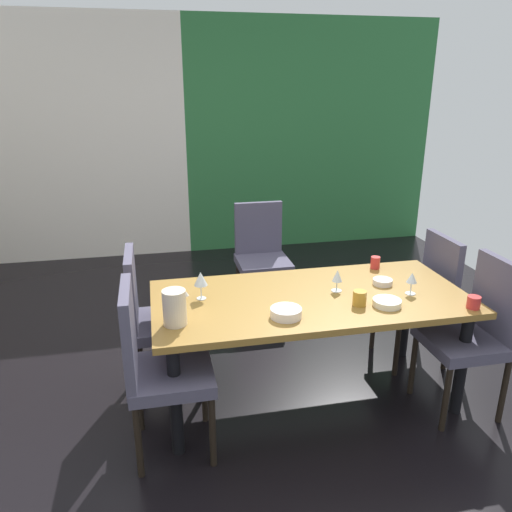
{
  "coord_description": "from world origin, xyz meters",
  "views": [
    {
      "loc": [
        -0.48,
        -2.83,
        1.95
      ],
      "look_at": [
        0.17,
        0.23,
        0.85
      ],
      "focal_mm": 35.0,
      "sensor_mm": 36.0,
      "label": 1
    }
  ],
  "objects_px": {
    "chair_left_near": "(155,363)",
    "wine_glass_north": "(412,279)",
    "serving_bowl_front": "(286,313)",
    "serving_bowl_corner": "(387,303)",
    "chair_right_near": "(476,328)",
    "chair_right_far": "(423,291)",
    "serving_bowl_right": "(383,282)",
    "dining_table": "(310,307)",
    "cup_west": "(375,263)",
    "cup_east": "(360,298)",
    "chair_head_far": "(261,252)",
    "cup_rear": "(474,302)",
    "pitcher_near_shelf": "(175,307)",
    "wine_glass_south": "(201,279)",
    "wine_glass_center": "(337,277)",
    "chair_left_far": "(153,314)"
  },
  "relations": [
    {
      "from": "wine_glass_center",
      "to": "cup_east",
      "type": "xyz_separation_m",
      "value": [
        0.05,
        -0.22,
        -0.05
      ]
    },
    {
      "from": "wine_glass_north",
      "to": "cup_rear",
      "type": "bearing_deg",
      "value": -46.03
    },
    {
      "from": "serving_bowl_right",
      "to": "chair_left_far",
      "type": "bearing_deg",
      "value": 171.13
    },
    {
      "from": "serving_bowl_front",
      "to": "serving_bowl_right",
      "type": "xyz_separation_m",
      "value": [
        0.73,
        0.32,
        -0.01
      ]
    },
    {
      "from": "wine_glass_north",
      "to": "wine_glass_center",
      "type": "bearing_deg",
      "value": 162.23
    },
    {
      "from": "dining_table",
      "to": "serving_bowl_corner",
      "type": "distance_m",
      "value": 0.46
    },
    {
      "from": "chair_right_far",
      "to": "serving_bowl_right",
      "type": "xyz_separation_m",
      "value": [
        -0.44,
        -0.23,
        0.2
      ]
    },
    {
      "from": "wine_glass_south",
      "to": "pitcher_near_shelf",
      "type": "xyz_separation_m",
      "value": [
        -0.17,
        -0.3,
        -0.03
      ]
    },
    {
      "from": "dining_table",
      "to": "chair_right_far",
      "type": "xyz_separation_m",
      "value": [
        0.94,
        0.3,
        -0.11
      ]
    },
    {
      "from": "wine_glass_north",
      "to": "pitcher_near_shelf",
      "type": "relative_size",
      "value": 0.7
    },
    {
      "from": "cup_rear",
      "to": "pitcher_near_shelf",
      "type": "height_order",
      "value": "pitcher_near_shelf"
    },
    {
      "from": "chair_left_far",
      "to": "chair_right_near",
      "type": "relative_size",
      "value": 0.99
    },
    {
      "from": "wine_glass_south",
      "to": "serving_bowl_corner",
      "type": "xyz_separation_m",
      "value": [
        1.04,
        -0.32,
        -0.11
      ]
    },
    {
      "from": "chair_head_far",
      "to": "chair_right_near",
      "type": "height_order",
      "value": "chair_right_near"
    },
    {
      "from": "chair_left_far",
      "to": "serving_bowl_corner",
      "type": "xyz_separation_m",
      "value": [
        1.34,
        -0.53,
        0.19
      ]
    },
    {
      "from": "chair_left_far",
      "to": "chair_right_far",
      "type": "height_order",
      "value": "chair_left_far"
    },
    {
      "from": "dining_table",
      "to": "serving_bowl_corner",
      "type": "bearing_deg",
      "value": -30.28
    },
    {
      "from": "chair_head_far",
      "to": "cup_west",
      "type": "bearing_deg",
      "value": 120.49
    },
    {
      "from": "serving_bowl_front",
      "to": "serving_bowl_corner",
      "type": "bearing_deg",
      "value": 1.76
    },
    {
      "from": "chair_left_far",
      "to": "cup_rear",
      "type": "height_order",
      "value": "chair_left_far"
    },
    {
      "from": "cup_east",
      "to": "chair_head_far",
      "type": "bearing_deg",
      "value": 98.88
    },
    {
      "from": "dining_table",
      "to": "cup_west",
      "type": "height_order",
      "value": "cup_west"
    },
    {
      "from": "dining_table",
      "to": "serving_bowl_right",
      "type": "bearing_deg",
      "value": 8.33
    },
    {
      "from": "chair_head_far",
      "to": "wine_glass_south",
      "type": "xyz_separation_m",
      "value": [
        -0.65,
        -1.26,
        0.3
      ]
    },
    {
      "from": "chair_left_near",
      "to": "wine_glass_north",
      "type": "height_order",
      "value": "chair_left_near"
    },
    {
      "from": "dining_table",
      "to": "chair_left_far",
      "type": "distance_m",
      "value": 1.0
    },
    {
      "from": "chair_left_near",
      "to": "wine_glass_north",
      "type": "bearing_deg",
      "value": 97.39
    },
    {
      "from": "dining_table",
      "to": "serving_bowl_right",
      "type": "distance_m",
      "value": 0.52
    },
    {
      "from": "chair_left_far",
      "to": "wine_glass_center",
      "type": "xyz_separation_m",
      "value": [
        1.13,
        -0.26,
        0.27
      ]
    },
    {
      "from": "chair_left_far",
      "to": "cup_west",
      "type": "distance_m",
      "value": 1.55
    },
    {
      "from": "wine_glass_center",
      "to": "serving_bowl_corner",
      "type": "height_order",
      "value": "wine_glass_center"
    },
    {
      "from": "wine_glass_south",
      "to": "serving_bowl_corner",
      "type": "height_order",
      "value": "wine_glass_south"
    },
    {
      "from": "chair_right_near",
      "to": "serving_bowl_front",
      "type": "height_order",
      "value": "chair_right_near"
    },
    {
      "from": "wine_glass_north",
      "to": "serving_bowl_right",
      "type": "height_order",
      "value": "wine_glass_north"
    },
    {
      "from": "chair_left_far",
      "to": "chair_right_far",
      "type": "xyz_separation_m",
      "value": [
        1.89,
        0.0,
        -0.01
      ]
    },
    {
      "from": "cup_rear",
      "to": "pitcher_near_shelf",
      "type": "bearing_deg",
      "value": 174.76
    },
    {
      "from": "chair_left_far",
      "to": "wine_glass_center",
      "type": "distance_m",
      "value": 1.19
    },
    {
      "from": "cup_rear",
      "to": "cup_west",
      "type": "distance_m",
      "value": 0.77
    },
    {
      "from": "wine_glass_center",
      "to": "serving_bowl_right",
      "type": "bearing_deg",
      "value": 6.33
    },
    {
      "from": "chair_right_far",
      "to": "wine_glass_south",
      "type": "distance_m",
      "value": 1.64
    },
    {
      "from": "dining_table",
      "to": "cup_west",
      "type": "distance_m",
      "value": 0.69
    },
    {
      "from": "wine_glass_center",
      "to": "serving_bowl_corner",
      "type": "xyz_separation_m",
      "value": [
        0.21,
        -0.27,
        -0.08
      ]
    },
    {
      "from": "chair_head_far",
      "to": "wine_glass_south",
      "type": "height_order",
      "value": "chair_head_far"
    },
    {
      "from": "dining_table",
      "to": "chair_left_near",
      "type": "xyz_separation_m",
      "value": [
        -0.95,
        -0.3,
        -0.09
      ]
    },
    {
      "from": "wine_glass_south",
      "to": "serving_bowl_right",
      "type": "relative_size",
      "value": 1.37
    },
    {
      "from": "chair_right_far",
      "to": "cup_rear",
      "type": "distance_m",
      "value": 0.7
    },
    {
      "from": "chair_left_near",
      "to": "chair_head_far",
      "type": "bearing_deg",
      "value": 150.3
    },
    {
      "from": "wine_glass_north",
      "to": "wine_glass_center",
      "type": "distance_m",
      "value": 0.45
    },
    {
      "from": "cup_east",
      "to": "chair_right_near",
      "type": "bearing_deg",
      "value": -9.15
    },
    {
      "from": "chair_head_far",
      "to": "cup_east",
      "type": "xyz_separation_m",
      "value": [
        0.24,
        -1.54,
        0.22
      ]
    }
  ]
}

